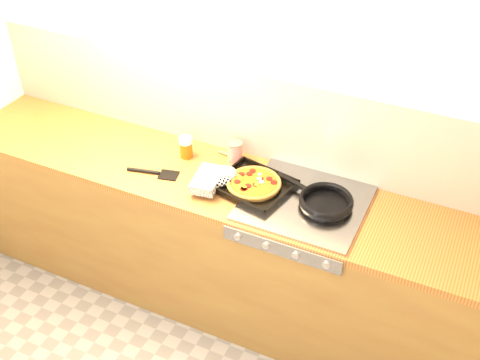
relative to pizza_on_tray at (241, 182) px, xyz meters
The scene contains 9 objects.
room_shell 0.39m from the pizza_on_tray, 109.37° to the left, with size 3.20×3.20×3.20m.
counter_run 0.50m from the pizza_on_tray, 169.27° to the left, with size 3.20×0.62×0.90m.
stovetop 0.34m from the pizza_on_tray, ahead, with size 0.60×0.56×0.02m, color gray.
pizza_on_tray is the anchor object (origin of this frame).
frying_pan 0.44m from the pizza_on_tray, ahead, with size 0.47×0.34×0.04m.
tomato_can 0.25m from the pizza_on_tray, 123.40° to the left, with size 0.10×0.10×0.12m.
juice_glass 0.42m from the pizza_on_tray, 161.86° to the left, with size 0.08×0.08×0.12m.
wooden_spoon 0.23m from the pizza_on_tray, 110.15° to the left, with size 0.30×0.07×0.02m.
black_spatula 0.49m from the pizza_on_tray, 169.83° to the right, with size 0.29×0.12×0.02m.
Camera 1 is at (1.15, -1.15, 2.81)m, focal length 45.00 mm.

